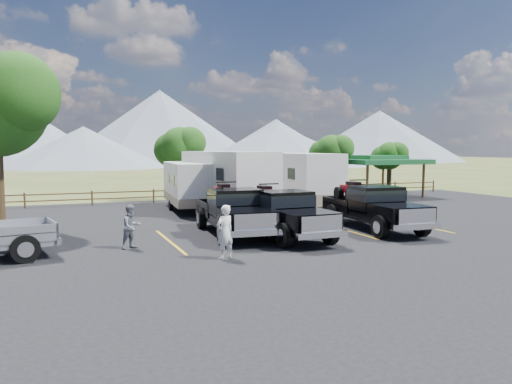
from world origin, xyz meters
name	(u,v)px	position (x,y,z in m)	size (l,w,h in m)	color
ground	(354,250)	(0.00, 0.00, 0.00)	(320.00, 320.00, 0.00)	#445222
asphalt_lot	(315,236)	(0.00, 3.00, 0.02)	(44.00, 34.00, 0.04)	black
stall_lines	(304,232)	(0.00, 4.00, 0.04)	(12.12, 5.50, 0.01)	gold
tree_ne_a	(331,152)	(8.97, 17.01, 3.48)	(3.11, 2.92, 4.76)	#332213
tree_ne_b	(389,156)	(14.98, 18.01, 3.13)	(2.77, 2.59, 4.27)	#332213
tree_north	(180,147)	(-2.03, 19.02, 3.83)	(3.46, 3.24, 5.25)	#332213
rail_fence	(236,192)	(2.00, 18.50, 0.61)	(36.12, 0.12, 1.00)	brown
pavilion	(376,161)	(13.00, 17.00, 2.79)	(6.20, 6.20, 3.22)	brown
mountain_range	(67,130)	(-7.63, 105.98, 7.87)	(209.00, 71.00, 20.00)	slate
rig_left	(234,210)	(-3.08, 4.62, 1.11)	(2.75, 6.79, 2.22)	black
rig_center	(282,212)	(-1.38, 3.36, 1.09)	(2.44, 6.57, 2.17)	black
rig_right	(373,206)	(3.33, 3.61, 1.11)	(2.68, 6.77, 2.22)	black
trailer_left	(188,185)	(-2.83, 13.60, 1.54)	(2.71, 8.27, 2.86)	white
trailer_center	(227,181)	(-1.08, 11.46, 1.89)	(3.39, 10.21, 3.53)	white
trailer_right	(297,180)	(3.60, 11.94, 1.83)	(2.78, 9.82, 3.41)	white
person_a	(225,232)	(-4.94, 0.20, 0.95)	(0.67, 0.44, 1.83)	silver
person_b	(131,227)	(-7.60, 3.19, 0.86)	(0.79, 0.62, 1.64)	slate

